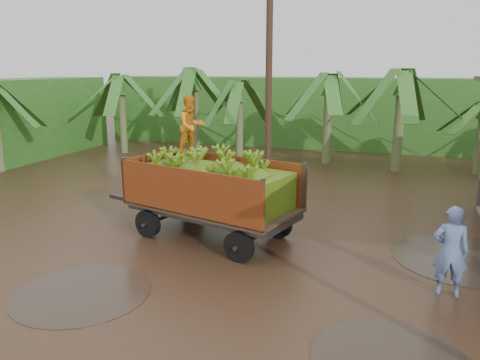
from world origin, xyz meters
name	(u,v)px	position (x,y,z in m)	size (l,w,h in m)	color
ground	(263,263)	(0.00, 0.00, 0.00)	(100.00, 100.00, 0.00)	black
hedge_north	(307,112)	(-2.00, 16.00, 1.80)	(22.00, 3.00, 3.60)	#2D661E
banana_trailer	(212,188)	(-1.62, 1.14, 1.26)	(5.81, 3.04, 3.44)	#9F4016
man_blue	(450,251)	(3.63, -0.34, 0.86)	(0.63, 0.41, 1.72)	#657FB9
utility_pole	(269,76)	(-1.88, 7.45, 3.82)	(1.20, 0.24, 7.54)	#47301E
banana_plants	(168,128)	(-5.68, 6.90, 1.88)	(24.68, 19.96, 4.17)	#2D661E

